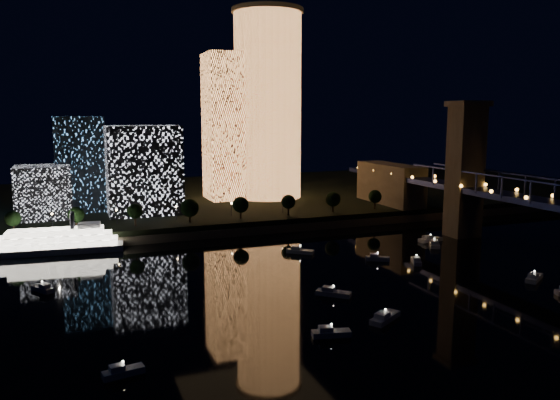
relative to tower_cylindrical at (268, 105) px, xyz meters
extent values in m
plane|color=black|center=(-19.43, -138.17, -49.81)|extent=(520.00, 520.00, 0.00)
cube|color=black|center=(-19.43, 21.83, -47.31)|extent=(420.00, 160.00, 5.00)
cube|color=#6B5E4C|center=(-19.43, -56.17, -48.31)|extent=(420.00, 6.00, 3.00)
cylinder|color=#FA9950|center=(0.00, 0.00, -1.13)|extent=(32.00, 32.00, 87.36)
cylinder|color=#6B5E4C|center=(0.00, 0.00, 43.56)|extent=(34.00, 34.00, 2.00)
cube|color=#FA9950|center=(-18.77, 2.75, -10.49)|extent=(21.57, 21.57, 68.64)
cube|color=white|center=(-62.58, -22.33, -26.92)|extent=(29.07, 24.60, 35.78)
cube|color=#5DAEFF|center=(-86.36, -4.39, -25.10)|extent=(19.71, 25.62, 39.41)
cube|color=white|center=(-100.63, -20.66, -34.55)|extent=(20.52, 18.66, 20.52)
cube|color=#6B5E4C|center=(45.57, -88.17, -25.81)|extent=(11.00, 9.00, 48.00)
cube|color=#6B5E4C|center=(45.57, -88.17, -0.81)|extent=(13.00, 11.00, 2.00)
cube|color=#6B5E4C|center=(45.57, -38.17, -38.31)|extent=(12.00, 40.00, 23.00)
cube|color=navy|center=(40.57, -126.17, -28.31)|extent=(0.50, 0.50, 7.00)
cube|color=navy|center=(40.57, -102.17, -28.31)|extent=(0.50, 0.50, 7.00)
cube|color=navy|center=(40.57, -78.17, -28.31)|extent=(0.50, 0.50, 7.00)
sphere|color=#FFA438|center=(40.07, -93.17, -30.01)|extent=(1.20, 1.20, 1.20)
sphere|color=#FFA438|center=(40.07, -48.17, -30.01)|extent=(1.20, 1.20, 1.20)
cube|color=silver|center=(-96.07, -60.26, -48.75)|extent=(42.86, 13.52, 2.11)
cube|color=white|center=(-96.07, -60.26, -46.73)|extent=(39.28, 12.32, 1.93)
cube|color=white|center=(-96.07, -60.26, -44.80)|extent=(35.70, 11.12, 1.93)
cube|color=white|center=(-96.07, -60.26, -42.87)|extent=(30.38, 9.76, 1.93)
cube|color=silver|center=(-85.58, -61.23, -41.20)|extent=(7.48, 5.90, 1.58)
cylinder|color=black|center=(-90.99, -62.49, -39.27)|extent=(1.23, 1.23, 5.27)
cylinder|color=black|center=(-90.67, -59.00, -39.27)|extent=(1.23, 1.23, 5.27)
cube|color=silver|center=(-42.41, -155.36, -49.21)|extent=(8.36, 4.35, 1.20)
cube|color=silver|center=(-43.57, -155.08, -48.11)|extent=(3.20, 2.67, 1.00)
sphere|color=white|center=(-42.41, -155.36, -47.21)|extent=(0.36, 0.36, 0.36)
cube|color=silver|center=(-98.88, -102.50, -49.21)|extent=(5.94, 7.19, 1.20)
cube|color=silver|center=(-98.27, -103.38, -48.11)|extent=(2.95, 3.12, 1.00)
sphere|color=white|center=(-98.88, -102.50, -47.21)|extent=(0.36, 0.36, 0.36)
cube|color=silver|center=(-30.51, -132.68, -49.21)|extent=(8.36, 7.90, 1.20)
cube|color=silver|center=(-31.48, -131.81, -48.11)|extent=(3.79, 3.73, 1.00)
sphere|color=white|center=(-30.51, -132.68, -47.21)|extent=(0.36, 0.36, 0.36)
cube|color=silver|center=(6.85, -114.53, -49.21)|extent=(5.40, 7.66, 1.20)
cube|color=silver|center=(6.36, -115.52, -48.11)|extent=(2.87, 3.17, 1.00)
sphere|color=white|center=(6.85, -114.53, -47.21)|extent=(0.36, 0.36, 0.36)
cube|color=silver|center=(28.98, -91.53, -49.21)|extent=(9.45, 3.87, 1.20)
cube|color=silver|center=(27.61, -91.67, -48.11)|extent=(3.45, 2.71, 1.00)
sphere|color=white|center=(28.98, -91.53, -47.21)|extent=(0.36, 0.36, 0.36)
cube|color=silver|center=(26.81, -140.87, -49.21)|extent=(8.83, 6.89, 1.20)
cube|color=silver|center=(25.70, -141.55, -48.11)|extent=(3.76, 3.50, 1.00)
sphere|color=white|center=(26.81, -140.87, -47.21)|extent=(0.36, 0.36, 0.36)
cube|color=silver|center=(-83.81, -157.66, -49.21)|extent=(7.42, 3.56, 1.20)
cube|color=silver|center=(-84.86, -157.85, -48.11)|extent=(2.79, 2.28, 1.00)
sphere|color=white|center=(-83.81, -157.66, -47.21)|extent=(0.36, 0.36, 0.36)
cube|color=silver|center=(-27.44, -151.81, -49.21)|extent=(9.44, 7.32, 1.20)
cube|color=silver|center=(-28.62, -152.53, -48.11)|extent=(4.01, 3.73, 1.00)
sphere|color=white|center=(-27.44, -151.81, -47.21)|extent=(0.36, 0.36, 0.36)
cube|color=silver|center=(-21.42, -90.35, -49.21)|extent=(8.64, 7.84, 1.20)
cube|color=silver|center=(-22.44, -89.50, -48.11)|extent=(3.86, 3.76, 1.00)
sphere|color=white|center=(-21.42, -90.35, -47.21)|extent=(0.36, 0.36, 0.36)
cube|color=silver|center=(-2.53, -107.56, -49.21)|extent=(7.58, 5.57, 1.20)
cube|color=silver|center=(-3.50, -107.04, -48.11)|extent=(3.17, 2.90, 1.00)
sphere|color=white|center=(-2.53, -107.56, -47.21)|extent=(0.36, 0.36, 0.36)
cube|color=silver|center=(26.05, -97.63, -49.21)|extent=(8.00, 10.19, 1.20)
cube|color=silver|center=(25.26, -98.90, -48.11)|extent=(4.06, 4.35, 1.00)
sphere|color=white|center=(26.05, -97.63, -47.21)|extent=(0.36, 0.36, 0.36)
cylinder|color=black|center=(-109.43, -50.17, -42.81)|extent=(0.70, 0.70, 4.00)
sphere|color=black|center=(-109.43, -50.17, -39.31)|extent=(5.29, 5.29, 5.29)
cylinder|color=black|center=(-89.43, -50.17, -42.81)|extent=(0.70, 0.70, 4.00)
sphere|color=black|center=(-89.43, -50.17, -39.31)|extent=(5.68, 5.68, 5.68)
cylinder|color=black|center=(-69.43, -50.17, -42.81)|extent=(0.70, 0.70, 4.00)
sphere|color=black|center=(-69.43, -50.17, -39.31)|extent=(5.50, 5.50, 5.50)
cylinder|color=black|center=(-49.43, -50.17, -42.81)|extent=(0.70, 0.70, 4.00)
sphere|color=black|center=(-49.43, -50.17, -39.31)|extent=(7.00, 7.00, 7.00)
cylinder|color=black|center=(-29.43, -50.17, -42.81)|extent=(0.70, 0.70, 4.00)
sphere|color=black|center=(-29.43, -50.17, -39.31)|extent=(6.33, 6.33, 6.33)
cylinder|color=black|center=(-9.43, -50.17, -42.81)|extent=(0.70, 0.70, 4.00)
sphere|color=black|center=(-9.43, -50.17, -39.31)|extent=(5.70, 5.70, 5.70)
cylinder|color=black|center=(10.57, -50.17, -42.81)|extent=(0.70, 0.70, 4.00)
sphere|color=black|center=(10.57, -50.17, -39.31)|extent=(6.28, 6.28, 6.28)
cylinder|color=black|center=(30.57, -50.17, -42.81)|extent=(0.70, 0.70, 4.00)
sphere|color=black|center=(30.57, -50.17, -39.31)|extent=(5.64, 5.64, 5.64)
cylinder|color=black|center=(-97.43, -44.17, -42.31)|extent=(0.24, 0.24, 5.00)
sphere|color=#FFCC7F|center=(-97.43, -44.17, -39.51)|extent=(0.70, 0.70, 0.70)
cylinder|color=black|center=(-75.43, -44.17, -42.31)|extent=(0.24, 0.24, 5.00)
sphere|color=#FFCC7F|center=(-75.43, -44.17, -39.51)|extent=(0.70, 0.70, 0.70)
cylinder|color=black|center=(-53.43, -44.17, -42.31)|extent=(0.24, 0.24, 5.00)
sphere|color=#FFCC7F|center=(-53.43, -44.17, -39.51)|extent=(0.70, 0.70, 0.70)
cylinder|color=black|center=(-31.43, -44.17, -42.31)|extent=(0.24, 0.24, 5.00)
sphere|color=#FFCC7F|center=(-31.43, -44.17, -39.51)|extent=(0.70, 0.70, 0.70)
cylinder|color=black|center=(-9.43, -44.17, -42.31)|extent=(0.24, 0.24, 5.00)
sphere|color=#FFCC7F|center=(-9.43, -44.17, -39.51)|extent=(0.70, 0.70, 0.70)
cylinder|color=black|center=(12.57, -44.17, -42.31)|extent=(0.24, 0.24, 5.00)
sphere|color=#FFCC7F|center=(12.57, -44.17, -39.51)|extent=(0.70, 0.70, 0.70)
camera|label=1|loc=(-90.49, -250.58, -5.00)|focal=35.00mm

